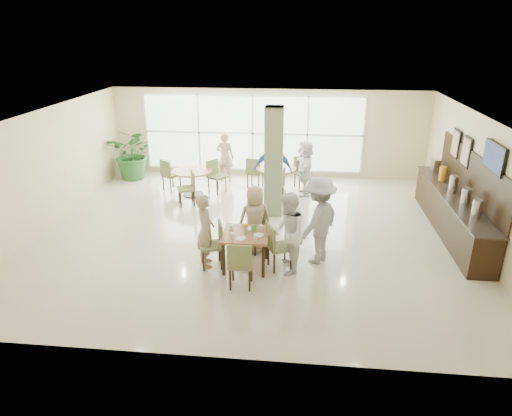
# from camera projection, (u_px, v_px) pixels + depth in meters

# --- Properties ---
(ground) EXTENTS (10.00, 10.00, 0.00)m
(ground) POSITION_uv_depth(u_px,v_px,m) (253.00, 232.00, 10.95)
(ground) COLOR beige
(ground) RESTS_ON ground
(room_shell) EXTENTS (10.00, 10.00, 10.00)m
(room_shell) POSITION_uv_depth(u_px,v_px,m) (253.00, 163.00, 10.32)
(room_shell) COLOR white
(room_shell) RESTS_ON ground
(window_bank) EXTENTS (7.00, 0.04, 7.00)m
(window_bank) POSITION_uv_depth(u_px,v_px,m) (253.00, 133.00, 14.60)
(window_bank) COLOR silver
(window_bank) RESTS_ON ground
(column) EXTENTS (0.45, 0.45, 2.80)m
(column) POSITION_uv_depth(u_px,v_px,m) (274.00, 162.00, 11.50)
(column) COLOR #6F8159
(column) RESTS_ON ground
(main_table) EXTENTS (0.92, 0.92, 0.75)m
(main_table) POSITION_uv_depth(u_px,v_px,m) (246.00, 238.00, 9.13)
(main_table) COLOR brown
(main_table) RESTS_ON ground
(round_table_left) EXTENTS (1.15, 1.15, 0.75)m
(round_table_left) POSITION_uv_depth(u_px,v_px,m) (192.00, 176.00, 13.14)
(round_table_left) COLOR brown
(round_table_left) RESTS_ON ground
(round_table_right) EXTENTS (1.18, 1.18, 0.75)m
(round_table_right) POSITION_uv_depth(u_px,v_px,m) (276.00, 173.00, 13.36)
(round_table_right) COLOR brown
(round_table_right) RESTS_ON ground
(chairs_main_table) EXTENTS (1.97, 2.01, 0.95)m
(chairs_main_table) POSITION_uv_depth(u_px,v_px,m) (246.00, 246.00, 9.18)
(chairs_main_table) COLOR olive
(chairs_main_table) RESTS_ON ground
(chairs_table_left) EXTENTS (2.03, 1.78, 0.95)m
(chairs_table_left) POSITION_uv_depth(u_px,v_px,m) (191.00, 180.00, 13.15)
(chairs_table_left) COLOR olive
(chairs_table_left) RESTS_ON ground
(chairs_table_right) EXTENTS (2.01, 1.78, 0.95)m
(chairs_table_right) POSITION_uv_depth(u_px,v_px,m) (278.00, 177.00, 13.43)
(chairs_table_right) COLOR olive
(chairs_table_right) RESTS_ON ground
(tabletop_clutter) EXTENTS (0.71, 0.70, 0.21)m
(tabletop_clutter) POSITION_uv_depth(u_px,v_px,m) (247.00, 231.00, 9.04)
(tabletop_clutter) COLOR white
(tabletop_clutter) RESTS_ON main_table
(buffet_counter) EXTENTS (0.64, 4.70, 1.95)m
(buffet_counter) POSITION_uv_depth(u_px,v_px,m) (453.00, 210.00, 10.76)
(buffet_counter) COLOR black
(buffet_counter) RESTS_ON ground
(wall_tv) EXTENTS (0.06, 1.00, 0.58)m
(wall_tv) POSITION_uv_depth(u_px,v_px,m) (494.00, 157.00, 9.12)
(wall_tv) COLOR black
(wall_tv) RESTS_ON ground
(framed_art_a) EXTENTS (0.05, 0.55, 0.70)m
(framed_art_a) POSITION_uv_depth(u_px,v_px,m) (466.00, 152.00, 10.71)
(framed_art_a) COLOR black
(framed_art_a) RESTS_ON ground
(framed_art_b) EXTENTS (0.05, 0.55, 0.70)m
(framed_art_b) POSITION_uv_depth(u_px,v_px,m) (456.00, 144.00, 11.45)
(framed_art_b) COLOR black
(framed_art_b) RESTS_ON ground
(potted_plant) EXTENTS (1.68, 1.68, 1.65)m
(potted_plant) POSITION_uv_depth(u_px,v_px,m) (133.00, 154.00, 14.50)
(potted_plant) COLOR #255D28
(potted_plant) RESTS_ON ground
(teen_left) EXTENTS (0.51, 0.64, 1.54)m
(teen_left) POSITION_uv_depth(u_px,v_px,m) (206.00, 231.00, 9.17)
(teen_left) COLOR tan
(teen_left) RESTS_ON ground
(teen_far) EXTENTS (0.82, 0.63, 1.49)m
(teen_far) POSITION_uv_depth(u_px,v_px,m) (255.00, 219.00, 9.76)
(teen_far) COLOR tan
(teen_far) RESTS_ON ground
(teen_right) EXTENTS (0.70, 0.86, 1.66)m
(teen_right) POSITION_uv_depth(u_px,v_px,m) (288.00, 233.00, 8.89)
(teen_right) COLOR white
(teen_right) RESTS_ON ground
(teen_standing) EXTENTS (1.23, 1.37, 1.84)m
(teen_standing) POSITION_uv_depth(u_px,v_px,m) (319.00, 220.00, 9.27)
(teen_standing) COLOR #959597
(teen_standing) RESTS_ON ground
(adult_a) EXTENTS (1.10, 0.68, 1.81)m
(adult_a) POSITION_uv_depth(u_px,v_px,m) (273.00, 170.00, 12.57)
(adult_a) COLOR #436EC9
(adult_a) RESTS_ON ground
(adult_b) EXTENTS (0.72, 1.52, 1.60)m
(adult_b) POSITION_uv_depth(u_px,v_px,m) (305.00, 168.00, 13.13)
(adult_b) COLOR white
(adult_b) RESTS_ON ground
(adult_standing) EXTENTS (0.63, 0.48, 1.57)m
(adult_standing) POSITION_uv_depth(u_px,v_px,m) (225.00, 157.00, 14.27)
(adult_standing) COLOR tan
(adult_standing) RESTS_ON ground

